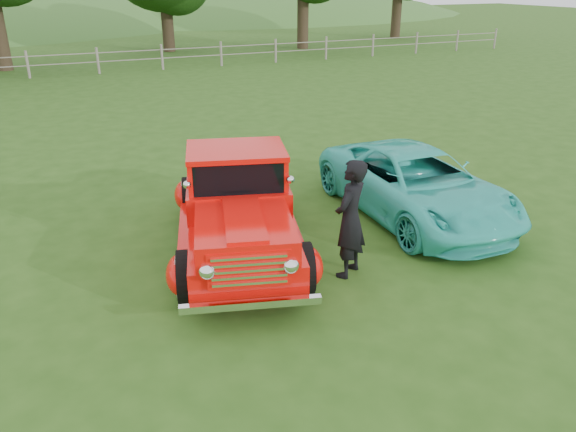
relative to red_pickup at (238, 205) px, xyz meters
name	(u,v)px	position (x,y,z in m)	size (l,w,h in m)	color
ground	(307,304)	(0.27, -2.01, -0.80)	(140.00, 140.00, 0.00)	#254913
distant_hills	(16,68)	(-3.81, 57.45, -5.34)	(116.00, 60.00, 18.00)	#325D22
fence_line	(98,61)	(0.27, 19.99, -0.19)	(48.00, 0.12, 1.20)	gray
red_pickup	(238,205)	(0.00, 0.00, 0.00)	(3.20, 5.27, 1.78)	black
teal_sedan	(416,184)	(3.53, -0.03, -0.16)	(2.12, 4.59, 1.28)	#32C8B9
man	(350,219)	(1.24, -1.49, 0.12)	(0.67, 0.44, 1.84)	black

